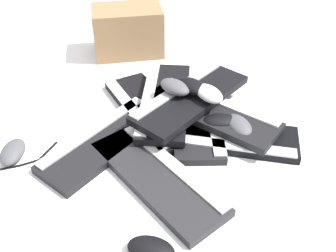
{
  "coord_description": "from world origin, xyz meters",
  "views": [
    {
      "loc": [
        0.31,
        -0.85,
        0.75
      ],
      "look_at": [
        -0.0,
        -0.02,
        0.04
      ],
      "focal_mm": 40.0,
      "sensor_mm": 36.0,
      "label": 1
    }
  ],
  "objects_px": {
    "mouse_1": "(209,93)",
    "mouse_5": "(221,121)",
    "keyboard_1": "(196,116)",
    "mouse_4": "(239,126)",
    "keyboard_4": "(157,176)",
    "keyboard_2": "(149,110)",
    "keyboard_3": "(107,140)",
    "keyboard_7": "(191,98)",
    "mouse_3": "(192,86)",
    "mouse_0": "(151,249)",
    "keyboard_0": "(225,137)",
    "mouse_6": "(175,87)",
    "cardboard_box": "(128,31)",
    "mouse_2": "(13,152)",
    "keyboard_6": "(164,100)",
    "keyboard_5": "(211,112)"
  },
  "relations": [
    {
      "from": "keyboard_7",
      "to": "mouse_0",
      "type": "relative_size",
      "value": 4.22
    },
    {
      "from": "keyboard_3",
      "to": "keyboard_6",
      "type": "xyz_separation_m",
      "value": [
        0.1,
        0.22,
        0.03
      ]
    },
    {
      "from": "keyboard_3",
      "to": "mouse_4",
      "type": "xyz_separation_m",
      "value": [
        0.37,
        0.17,
        0.04
      ]
    },
    {
      "from": "keyboard_1",
      "to": "keyboard_2",
      "type": "bearing_deg",
      "value": -170.67
    },
    {
      "from": "mouse_1",
      "to": "mouse_5",
      "type": "bearing_deg",
      "value": -4.98
    },
    {
      "from": "keyboard_1",
      "to": "mouse_6",
      "type": "distance_m",
      "value": 0.12
    },
    {
      "from": "keyboard_1",
      "to": "keyboard_4",
      "type": "relative_size",
      "value": 1.02
    },
    {
      "from": "mouse_0",
      "to": "cardboard_box",
      "type": "relative_size",
      "value": 0.39
    },
    {
      "from": "keyboard_0",
      "to": "keyboard_1",
      "type": "xyz_separation_m",
      "value": [
        -0.11,
        0.07,
        0.0
      ]
    },
    {
      "from": "mouse_0",
      "to": "mouse_4",
      "type": "relative_size",
      "value": 1.0
    },
    {
      "from": "mouse_1",
      "to": "mouse_4",
      "type": "bearing_deg",
      "value": 12.85
    },
    {
      "from": "keyboard_2",
      "to": "mouse_5",
      "type": "relative_size",
      "value": 3.92
    },
    {
      "from": "keyboard_0",
      "to": "mouse_0",
      "type": "height_order",
      "value": "mouse_0"
    },
    {
      "from": "keyboard_0",
      "to": "mouse_5",
      "type": "bearing_deg",
      "value": 133.62
    },
    {
      "from": "mouse_4",
      "to": "mouse_6",
      "type": "xyz_separation_m",
      "value": [
        -0.22,
        0.05,
        0.06
      ]
    },
    {
      "from": "keyboard_0",
      "to": "keyboard_3",
      "type": "relative_size",
      "value": 0.99
    },
    {
      "from": "keyboard_1",
      "to": "keyboard_7",
      "type": "distance_m",
      "value": 0.07
    },
    {
      "from": "mouse_3",
      "to": "keyboard_3",
      "type": "bearing_deg",
      "value": -102.59
    },
    {
      "from": "mouse_1",
      "to": "keyboard_2",
      "type": "bearing_deg",
      "value": -135.47
    },
    {
      "from": "keyboard_2",
      "to": "keyboard_3",
      "type": "xyz_separation_m",
      "value": [
        -0.06,
        -0.19,
        0.0
      ]
    },
    {
      "from": "keyboard_6",
      "to": "cardboard_box",
      "type": "height_order",
      "value": "cardboard_box"
    },
    {
      "from": "keyboard_2",
      "to": "cardboard_box",
      "type": "xyz_separation_m",
      "value": [
        -0.25,
        0.38,
        0.08
      ]
    },
    {
      "from": "keyboard_0",
      "to": "keyboard_7",
      "type": "xyz_separation_m",
      "value": [
        -0.14,
        0.08,
        0.06
      ]
    },
    {
      "from": "keyboard_0",
      "to": "cardboard_box",
      "type": "height_order",
      "value": "cardboard_box"
    },
    {
      "from": "keyboard_2",
      "to": "keyboard_3",
      "type": "distance_m",
      "value": 0.19
    },
    {
      "from": "keyboard_7",
      "to": "mouse_3",
      "type": "relative_size",
      "value": 4.22
    },
    {
      "from": "keyboard_7",
      "to": "mouse_3",
      "type": "distance_m",
      "value": 0.04
    },
    {
      "from": "mouse_3",
      "to": "cardboard_box",
      "type": "relative_size",
      "value": 0.39
    },
    {
      "from": "keyboard_0",
      "to": "mouse_6",
      "type": "xyz_separation_m",
      "value": [
        -0.19,
        0.07,
        0.1
      ]
    },
    {
      "from": "keyboard_4",
      "to": "mouse_0",
      "type": "relative_size",
      "value": 4.15
    },
    {
      "from": "mouse_1",
      "to": "mouse_2",
      "type": "height_order",
      "value": "mouse_1"
    },
    {
      "from": "keyboard_3",
      "to": "mouse_6",
      "type": "bearing_deg",
      "value": 56.07
    },
    {
      "from": "keyboard_0",
      "to": "mouse_2",
      "type": "xyz_separation_m",
      "value": [
        -0.56,
        -0.29,
        0.01
      ]
    },
    {
      "from": "keyboard_4",
      "to": "cardboard_box",
      "type": "xyz_separation_m",
      "value": [
        -0.39,
        0.65,
        0.08
      ]
    },
    {
      "from": "keyboard_4",
      "to": "mouse_2",
      "type": "xyz_separation_m",
      "value": [
        -0.43,
        -0.06,
        0.01
      ]
    },
    {
      "from": "keyboard_3",
      "to": "keyboard_4",
      "type": "height_order",
      "value": "same"
    },
    {
      "from": "mouse_0",
      "to": "cardboard_box",
      "type": "bearing_deg",
      "value": 112.82
    },
    {
      "from": "keyboard_7",
      "to": "mouse_1",
      "type": "bearing_deg",
      "value": -6.49
    },
    {
      "from": "keyboard_4",
      "to": "mouse_1",
      "type": "relative_size",
      "value": 4.15
    },
    {
      "from": "cardboard_box",
      "to": "keyboard_7",
      "type": "bearing_deg",
      "value": -41.66
    },
    {
      "from": "keyboard_1",
      "to": "mouse_4",
      "type": "bearing_deg",
      "value": -16.99
    },
    {
      "from": "keyboard_2",
      "to": "keyboard_6",
      "type": "distance_m",
      "value": 0.06
    },
    {
      "from": "mouse_5",
      "to": "mouse_6",
      "type": "bearing_deg",
      "value": 142.02
    },
    {
      "from": "keyboard_7",
      "to": "keyboard_3",
      "type": "bearing_deg",
      "value": -131.33
    },
    {
      "from": "keyboard_0",
      "to": "mouse_2",
      "type": "distance_m",
      "value": 0.63
    },
    {
      "from": "mouse_2",
      "to": "mouse_5",
      "type": "height_order",
      "value": "mouse_5"
    },
    {
      "from": "mouse_4",
      "to": "keyboard_5",
      "type": "bearing_deg",
      "value": -155.05
    },
    {
      "from": "keyboard_1",
      "to": "keyboard_7",
      "type": "relative_size",
      "value": 1.0
    },
    {
      "from": "keyboard_7",
      "to": "mouse_0",
      "type": "distance_m",
      "value": 0.53
    },
    {
      "from": "keyboard_4",
      "to": "mouse_2",
      "type": "height_order",
      "value": "mouse_2"
    }
  ]
}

